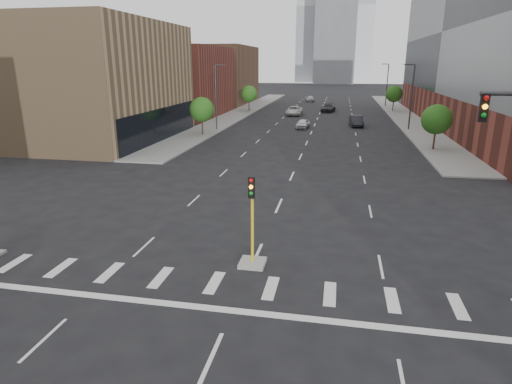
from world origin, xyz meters
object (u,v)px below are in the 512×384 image
(median_traffic_signal, at_px, (252,246))
(car_mid_right, at_px, (356,121))
(car_distant, at_px, (310,99))
(car_far_left, at_px, (294,111))
(car_deep_right, at_px, (328,108))
(car_near_left, at_px, (303,124))

(median_traffic_signal, distance_m, car_mid_right, 48.84)
(car_mid_right, xyz_separation_m, car_distant, (-9.89, 42.31, -0.09))
(car_far_left, height_order, car_deep_right, car_far_left)
(car_near_left, relative_size, car_far_left, 0.69)
(car_distant, bearing_deg, car_mid_right, -86.02)
(car_near_left, bearing_deg, car_mid_right, 31.09)
(median_traffic_signal, distance_m, car_deep_right, 67.78)
(car_mid_right, distance_m, car_deep_right, 19.90)
(car_deep_right, bearing_deg, car_mid_right, -66.99)
(median_traffic_signal, xyz_separation_m, car_mid_right, (6.25, 48.43, -0.16))
(car_deep_right, xyz_separation_m, car_distant, (-5.14, 22.99, -0.06))
(car_far_left, relative_size, car_deep_right, 1.07)
(car_far_left, bearing_deg, median_traffic_signal, -85.81)
(car_mid_right, bearing_deg, median_traffic_signal, -102.40)
(car_near_left, distance_m, car_deep_right, 23.12)
(car_near_left, xyz_separation_m, car_mid_right, (7.75, 3.59, 0.13))
(car_near_left, bearing_deg, car_deep_right, 88.76)
(car_near_left, bearing_deg, car_far_left, 106.65)
(car_distant, bearing_deg, car_deep_right, -86.57)
(car_mid_right, xyz_separation_m, car_deep_right, (-4.75, 19.33, -0.02))
(car_distant, bearing_deg, car_far_left, -100.82)
(median_traffic_signal, height_order, car_mid_right, median_traffic_signal)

